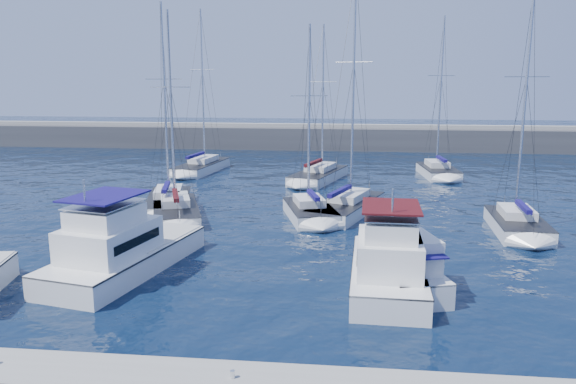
# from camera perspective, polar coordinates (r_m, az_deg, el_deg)

# --- Properties ---
(ground) EXTENTS (220.00, 220.00, 0.00)m
(ground) POSITION_cam_1_polar(r_m,az_deg,el_deg) (28.82, -1.12, -8.48)
(ground) COLOR black
(ground) RESTS_ON ground
(breakwater) EXTENTS (160.00, 6.00, 4.45)m
(breakwater) POSITION_cam_1_polar(r_m,az_deg,el_deg) (79.42, 3.69, 5.20)
(breakwater) COLOR #424244
(breakwater) RESTS_ON ground
(dock_cleat_centre) EXTENTS (0.16, 0.16, 0.25)m
(dock_cleat_centre) POSITION_cam_1_polar(r_m,az_deg,el_deg) (18.64, -5.66, -17.94)
(dock_cleat_centre) COLOR silver
(dock_cleat_centre) RESTS_ON dock
(motor_yacht_port_inner) EXTENTS (5.93, 10.84, 4.69)m
(motor_yacht_port_inner) POSITION_cam_1_polar(r_m,az_deg,el_deg) (30.08, -16.67, -5.83)
(motor_yacht_port_inner) COLOR white
(motor_yacht_port_inner) RESTS_ON ground
(motor_yacht_stbd_inner) EXTENTS (3.70, 8.95, 4.69)m
(motor_yacht_stbd_inner) POSITION_cam_1_polar(r_m,az_deg,el_deg) (27.03, 10.14, -7.50)
(motor_yacht_stbd_inner) COLOR white
(motor_yacht_stbd_inner) RESTS_ON ground
(motor_yacht_stbd_outer) EXTENTS (4.05, 6.31, 3.20)m
(motor_yacht_stbd_outer) POSITION_cam_1_polar(r_m,az_deg,el_deg) (27.21, 11.81, -7.86)
(motor_yacht_stbd_outer) COLOR white
(motor_yacht_stbd_outer) RESTS_ON ground
(sailboat_mid_a) EXTENTS (4.83, 8.54, 15.64)m
(sailboat_mid_a) POSITION_cam_1_polar(r_m,az_deg,el_deg) (43.85, -12.07, -0.98)
(sailboat_mid_a) COLOR white
(sailboat_mid_a) RESTS_ON ground
(sailboat_mid_b) EXTENTS (5.57, 8.64, 14.74)m
(sailboat_mid_b) POSITION_cam_1_polar(r_m,az_deg,el_deg) (40.81, -11.34, -1.90)
(sailboat_mid_b) COLOR silver
(sailboat_mid_b) RESTS_ON ground
(sailboat_mid_c) EXTENTS (4.57, 6.97, 13.76)m
(sailboat_mid_c) POSITION_cam_1_polar(r_m,az_deg,el_deg) (39.80, 2.25, -2.00)
(sailboat_mid_c) COLOR white
(sailboat_mid_c) RESTS_ON ground
(sailboat_mid_d) EXTENTS (5.98, 9.43, 17.61)m
(sailboat_mid_d) POSITION_cam_1_polar(r_m,az_deg,el_deg) (41.62, 5.99, -1.44)
(sailboat_mid_d) COLOR silver
(sailboat_mid_d) RESTS_ON ground
(sailboat_mid_e) EXTENTS (3.45, 7.20, 15.92)m
(sailboat_mid_e) POSITION_cam_1_polar(r_m,az_deg,el_deg) (39.43, 22.25, -2.98)
(sailboat_mid_e) COLOR white
(sailboat_mid_e) RESTS_ON ground
(sailboat_back_a) EXTENTS (4.38, 9.53, 17.09)m
(sailboat_back_a) POSITION_cam_1_polar(r_m,az_deg,el_deg) (60.50, -8.76, 2.58)
(sailboat_back_a) COLOR white
(sailboat_back_a) RESTS_ON ground
(sailboat_back_b) EXTENTS (5.68, 9.64, 15.10)m
(sailboat_back_b) POSITION_cam_1_polar(r_m,az_deg,el_deg) (54.66, 3.15, 1.71)
(sailboat_back_b) COLOR silver
(sailboat_back_b) RESTS_ON ground
(sailboat_back_c) EXTENTS (3.68, 7.47, 16.11)m
(sailboat_back_c) POSITION_cam_1_polar(r_m,az_deg,el_deg) (58.90, 14.98, 2.09)
(sailboat_back_c) COLOR white
(sailboat_back_c) RESTS_ON ground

